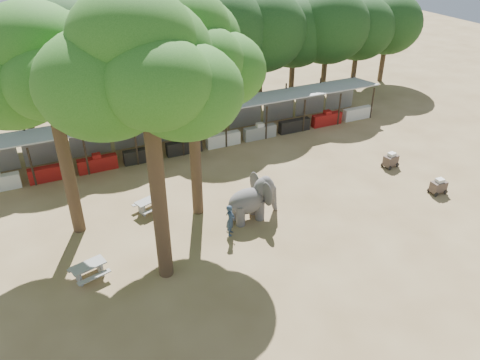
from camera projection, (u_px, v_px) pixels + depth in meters
name	position (u px, v px, depth m)	size (l,w,h in m)	color
ground	(306.00, 263.00, 21.40)	(100.00, 100.00, 0.00)	brown
vendor_stalls	(199.00, 128.00, 31.67)	(28.00, 2.99, 2.80)	#929599
yard_tree_left	(42.00, 69.00, 19.61)	(7.10, 6.90, 11.02)	#332316
yard_tree_center	(140.00, 69.00, 16.27)	(7.10, 6.90, 12.04)	#332316
yard_tree_back	(185.00, 51.00, 20.83)	(7.10, 6.90, 11.36)	#332316
backdrop_trees	(171.00, 46.00, 33.55)	(46.46, 5.95, 8.33)	#332316
elephant	(253.00, 199.00, 24.03)	(2.95, 2.25, 2.25)	#484546
handler	(230.00, 220.00, 22.89)	(0.60, 0.40, 1.67)	#26384C
picnic_table_near	(89.00, 269.00, 20.29)	(1.76, 1.65, 0.74)	gray
picnic_table_far	(149.00, 204.00, 24.86)	(1.73, 1.64, 0.70)	gray
cart_front	(439.00, 186.00, 26.44)	(0.97, 0.65, 0.93)	#3C2D27
cart_back	(391.00, 160.00, 29.16)	(1.09, 0.82, 0.97)	#3C2D27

